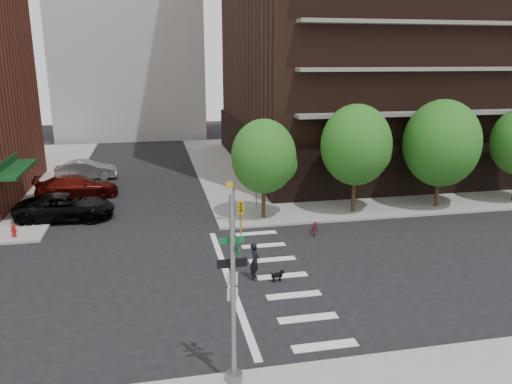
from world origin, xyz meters
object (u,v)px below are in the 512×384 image
at_px(traffic_signal, 234,307).
at_px(parked_car_maroon, 77,186).
at_px(fire_hydrant, 14,230).
at_px(scooter, 315,227).
at_px(dog_walker, 255,261).
at_px(parked_car_black, 65,207).
at_px(parked_car_silver, 86,170).

bearing_deg(traffic_signal, parked_car_maroon, 108.03).
xyz_separation_m(traffic_signal, fire_hydrant, (-10.03, 15.29, -2.15)).
xyz_separation_m(scooter, dog_walker, (-4.67, -5.36, 0.47)).
relative_size(parked_car_black, parked_car_silver, 1.21).
height_order(fire_hydrant, parked_car_maroon, parked_car_maroon).
relative_size(traffic_signal, parked_car_silver, 1.21).
bearing_deg(dog_walker, scooter, -16.56).
height_order(traffic_signal, fire_hydrant, traffic_signal).
bearing_deg(dog_walker, parked_car_maroon, 55.82).
xyz_separation_m(parked_car_silver, scooter, (14.56, -16.68, -0.41)).
distance_m(fire_hydrant, parked_car_maroon, 8.77).
xyz_separation_m(parked_car_silver, dog_walker, (9.89, -22.03, 0.06)).
bearing_deg(scooter, parked_car_silver, 152.10).
relative_size(parked_car_black, dog_walker, 3.43).
distance_m(parked_car_black, parked_car_maroon, 5.33).
distance_m(parked_car_black, parked_car_silver, 11.08).
relative_size(parked_car_maroon, parked_car_silver, 1.17).
bearing_deg(fire_hydrant, dog_walker, -32.69).
xyz_separation_m(fire_hydrant, parked_car_maroon, (2.30, 8.46, 0.29)).
xyz_separation_m(traffic_signal, parked_car_black, (-7.73, 18.43, -1.87)).
xyz_separation_m(traffic_signal, parked_car_maroon, (-7.73, 23.75, -1.86)).
xyz_separation_m(parked_car_black, dog_walker, (9.89, -10.96, 0.04)).
bearing_deg(parked_car_silver, traffic_signal, -168.43).
bearing_deg(dog_walker, parked_car_black, 66.61).
bearing_deg(parked_car_silver, dog_walker, -158.94).
xyz_separation_m(traffic_signal, dog_walker, (2.16, 7.47, -1.83)).
xyz_separation_m(fire_hydrant, parked_car_black, (2.30, 3.13, 0.28)).
height_order(traffic_signal, parked_car_maroon, traffic_signal).
bearing_deg(parked_car_black, dog_walker, -134.89).
bearing_deg(parked_car_black, parked_car_maroon, 3.02).
bearing_deg(parked_car_maroon, parked_car_black, 174.69).
height_order(traffic_signal, dog_walker, traffic_signal).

